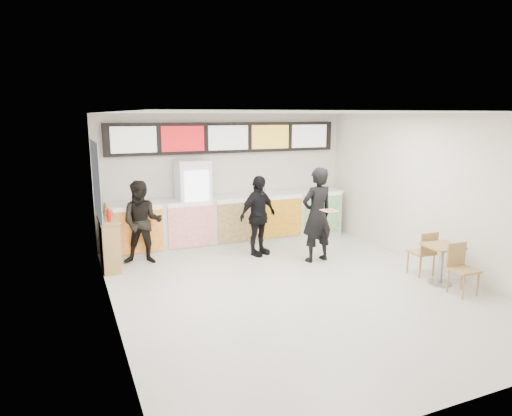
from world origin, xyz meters
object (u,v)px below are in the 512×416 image
drinks_fridge (193,205)px  customer_left (142,222)px  cafe_table (442,257)px  customer_mid (258,216)px  condiment_ledge (110,244)px  customer_main (317,215)px  service_counter (233,220)px

drinks_fridge → customer_left: drinks_fridge is taller
cafe_table → customer_left: bearing=148.2°
customer_mid → condiment_ledge: (-3.02, 0.29, -0.35)m
drinks_fridge → customer_main: 2.79m
customer_main → customer_left: bearing=-27.5°
customer_main → customer_mid: size_ratio=1.13×
customer_main → condiment_ledge: 4.14m
customer_mid → service_counter: bearing=78.6°
drinks_fridge → customer_main: drinks_fridge is taller
customer_main → customer_left: (-3.30, 1.26, -0.13)m
drinks_fridge → cafe_table: 5.21m
customer_left → customer_mid: (2.36, -0.40, 0.01)m
drinks_fridge → condiment_ledge: bearing=-159.0°
service_counter → condiment_ledge: bearing=-165.9°
service_counter → cafe_table: (2.50, -3.86, -0.08)m
customer_mid → cafe_table: bearing=-73.9°
customer_main → customer_mid: 1.27m
service_counter → customer_left: customer_left is taller
drinks_fridge → cafe_table: (3.43, -3.88, -0.50)m
drinks_fridge → condiment_ledge: drinks_fridge is taller
condiment_ledge → customer_mid: bearing=-5.4°
customer_main → customer_left: customer_main is taller
customer_mid → cafe_table: size_ratio=1.16×
drinks_fridge → service_counter: bearing=-1.0°
drinks_fridge → cafe_table: drinks_fridge is taller
cafe_table → condiment_ledge: 6.19m
service_counter → drinks_fridge: size_ratio=2.78×
drinks_fridge → customer_mid: (1.13, -1.01, -0.14)m
service_counter → drinks_fridge: 1.03m
drinks_fridge → customer_mid: size_ratio=1.16×
service_counter → cafe_table: service_counter is taller
service_counter → condiment_ledge: (-2.82, -0.71, -0.06)m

